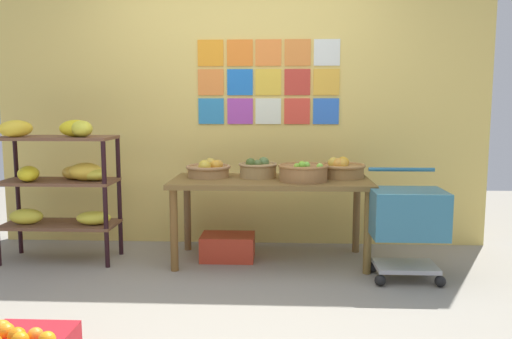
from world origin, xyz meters
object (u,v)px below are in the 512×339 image
at_px(banana_shelf_unit, 63,175).
at_px(fruit_basket_back_right, 209,169).
at_px(fruit_basket_centre, 303,172).
at_px(fruit_basket_right, 341,169).
at_px(fruit_basket_back_left, 258,169).
at_px(display_table, 271,189).
at_px(produce_crate_under_table, 228,247).
at_px(shopping_cart, 407,217).

bearing_deg(banana_shelf_unit, fruit_basket_back_right, 8.74).
height_order(fruit_basket_centre, fruit_basket_back_right, fruit_basket_centre).
bearing_deg(fruit_basket_back_right, fruit_basket_right, 1.97).
relative_size(fruit_basket_back_right, fruit_basket_back_left, 1.15).
height_order(display_table, produce_crate_under_table, display_table).
bearing_deg(fruit_basket_right, produce_crate_under_table, -173.12).
bearing_deg(fruit_basket_back_right, produce_crate_under_table, -25.21).
distance_m(fruit_basket_back_left, fruit_basket_right, 0.69).
bearing_deg(fruit_basket_right, banana_shelf_unit, -174.52).
distance_m(display_table, fruit_basket_back_left, 0.21).
distance_m(fruit_basket_right, shopping_cart, 0.74).
height_order(fruit_basket_back_right, fruit_basket_right, fruit_basket_right).
height_order(banana_shelf_unit, fruit_basket_right, banana_shelf_unit).
xyz_separation_m(fruit_basket_back_left, fruit_basket_right, (0.68, 0.04, 0.00)).
relative_size(display_table, fruit_basket_centre, 4.01).
bearing_deg(fruit_basket_back_right, shopping_cart, -18.45).
height_order(fruit_basket_back_left, shopping_cart, fruit_basket_back_left).
xyz_separation_m(fruit_basket_right, produce_crate_under_table, (-0.93, -0.11, -0.64)).
distance_m(display_table, fruit_basket_right, 0.61).
bearing_deg(banana_shelf_unit, produce_crate_under_table, 4.48).
bearing_deg(fruit_basket_back_left, fruit_basket_centre, -27.33).
distance_m(banana_shelf_unit, fruit_basket_centre, 1.93).
distance_m(fruit_basket_centre, fruit_basket_back_right, 0.79).
height_order(fruit_basket_centre, fruit_basket_right, fruit_basket_right).
xyz_separation_m(display_table, produce_crate_under_table, (-0.35, 0.03, -0.49)).
relative_size(fruit_basket_back_left, fruit_basket_right, 0.83).
height_order(fruit_basket_back_right, shopping_cart, fruit_basket_back_right).
bearing_deg(banana_shelf_unit, fruit_basket_centre, -0.31).
xyz_separation_m(fruit_basket_back_left, produce_crate_under_table, (-0.25, -0.07, -0.64)).
relative_size(fruit_basket_back_left, shopping_cart, 0.40).
bearing_deg(shopping_cart, fruit_basket_centre, 147.16).
relative_size(banana_shelf_unit, display_table, 0.73).
bearing_deg(produce_crate_under_table, fruit_basket_back_right, 154.79).
bearing_deg(fruit_basket_back_left, produce_crate_under_table, -163.31).
bearing_deg(banana_shelf_unit, fruit_basket_back_left, 6.47).
height_order(display_table, fruit_basket_right, fruit_basket_right).
bearing_deg(fruit_basket_centre, banana_shelf_unit, 179.69).
bearing_deg(fruit_basket_back_right, fruit_basket_centre, -13.75).
bearing_deg(display_table, banana_shelf_unit, -177.33).
bearing_deg(display_table, fruit_basket_back_left, 137.13).
xyz_separation_m(banana_shelf_unit, fruit_basket_back_left, (1.56, 0.18, 0.04)).
distance_m(fruit_basket_back_right, shopping_cart, 1.61).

